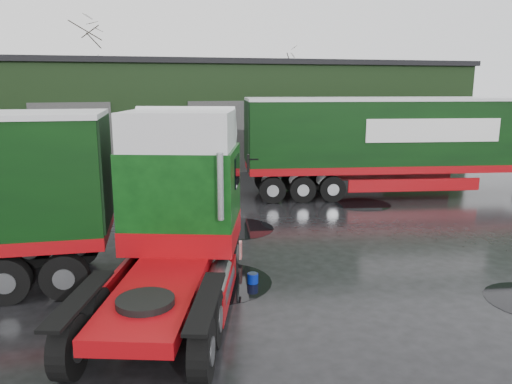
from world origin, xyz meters
TOP-DOWN VIEW (x-y plane):
  - ground at (0.00, 0.00)m, footprint 100.00×100.00m
  - warehouse at (2.00, 20.00)m, footprint 32.40×12.40m
  - hero_tractor at (-2.83, -3.00)m, footprint 5.02×7.59m
  - lorry_right at (8.00, 6.50)m, footprint 16.91×5.77m
  - wash_bucket at (-0.60, -1.83)m, footprint 0.35×0.35m
  - tree_back_a at (-6.00, 30.00)m, footprint 4.40×4.40m
  - tree_back_b at (10.00, 30.00)m, footprint 4.40×4.40m
  - puddle_0 at (-1.43, -1.55)m, footprint 2.73×2.73m
  - puddle_1 at (5.99, 5.07)m, footprint 2.32×2.32m
  - puddle_4 at (0.05, 3.02)m, footprint 2.70×2.70m

SIDE VIEW (x-z plane):
  - ground at x=0.00m, z-range 0.00..0.00m
  - puddle_0 at x=-1.43m, z-range 0.00..0.01m
  - puddle_1 at x=5.99m, z-range 0.00..0.01m
  - puddle_4 at x=0.05m, z-range 0.00..0.01m
  - wash_bucket at x=-0.60m, z-range 0.00..0.26m
  - hero_tractor at x=-2.83m, z-range 0.00..4.36m
  - lorry_right at x=8.00m, z-range 0.00..4.38m
  - warehouse at x=2.00m, z-range 0.01..6.31m
  - tree_back_b at x=10.00m, z-range 0.00..7.50m
  - tree_back_a at x=-6.00m, z-range 0.00..9.50m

